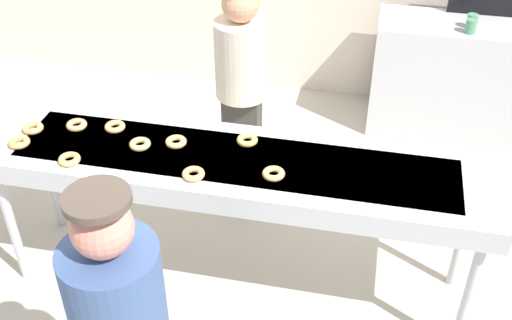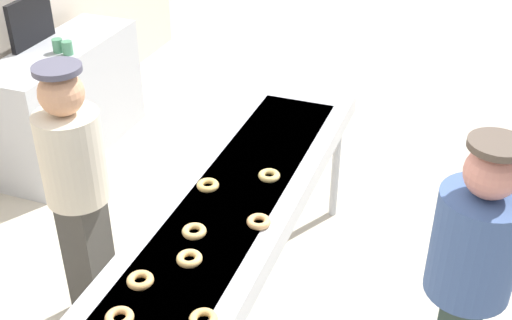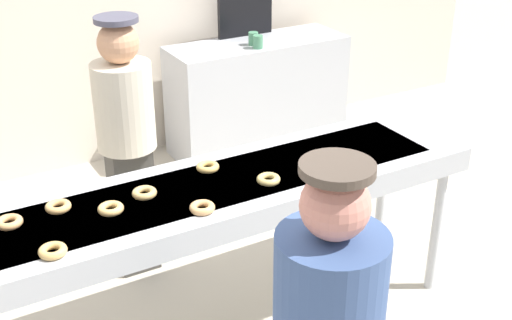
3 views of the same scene
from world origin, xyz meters
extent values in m
cube|color=#B7BABF|center=(0.00, 0.00, 0.86)|extent=(2.78, 0.65, 0.13)
cube|color=slate|center=(0.00, 0.00, 0.89)|extent=(2.36, 0.46, 0.08)
cylinder|color=#B7BABF|center=(1.29, -0.25, 0.40)|extent=(0.06, 0.06, 0.80)
cylinder|color=#B7BABF|center=(1.29, 0.25, 0.40)|extent=(0.06, 0.06, 0.80)
torus|color=#E4B760|center=(0.04, 0.15, 0.94)|extent=(0.16, 0.16, 0.03)
torus|color=#E9AC68|center=(-0.16, -0.20, 0.94)|extent=(0.16, 0.16, 0.03)
torus|color=#E5AE64|center=(-0.73, 0.13, 0.94)|extent=(0.16, 0.16, 0.03)
torus|color=#E6AA67|center=(-0.95, 0.10, 0.94)|extent=(0.15, 0.15, 0.03)
torus|color=#DEB167|center=(-0.34, 0.05, 0.94)|extent=(0.16, 0.16, 0.03)
torus|color=#EBB969|center=(-0.53, -0.01, 0.94)|extent=(0.15, 0.15, 0.03)
torus|color=#DBBA68|center=(0.23, -0.12, 0.94)|extent=(0.16, 0.16, 0.03)
torus|color=#E6B463|center=(-0.84, -0.22, 0.94)|extent=(0.16, 0.16, 0.03)
cube|color=#3C3A35|center=(-0.15, 0.83, 0.41)|extent=(0.24, 0.18, 0.83)
cylinder|color=beige|center=(-0.15, 0.83, 1.08)|extent=(0.34, 0.34, 0.50)
sphere|color=tan|center=(-0.15, 0.83, 1.44)|extent=(0.23, 0.23, 0.23)
cylinder|color=#494757|center=(-0.15, 0.83, 1.57)|extent=(0.24, 0.24, 0.03)
cylinder|color=#3F598C|center=(-0.17, -1.18, 1.08)|extent=(0.37, 0.37, 0.50)
sphere|color=tan|center=(-0.17, -1.18, 1.44)|extent=(0.22, 0.22, 0.22)
cylinder|color=brown|center=(-0.17, -1.18, 1.57)|extent=(0.23, 0.23, 0.03)
cube|color=#B7BABF|center=(1.41, 2.03, 0.46)|extent=(1.50, 0.53, 0.93)
cylinder|color=#4C8C66|center=(1.33, 1.97, 0.98)|extent=(0.08, 0.08, 0.10)
cylinder|color=#4C8C66|center=(1.32, 1.87, 0.98)|extent=(0.08, 0.08, 0.10)
cube|color=black|center=(1.41, 2.25, 1.11)|extent=(0.49, 0.04, 0.37)
camera|label=1|loc=(0.68, -2.63, 2.89)|focal=44.24mm
camera|label=2|loc=(-2.50, -1.06, 2.83)|focal=45.65mm
camera|label=3|loc=(-1.25, -2.60, 2.46)|focal=47.15mm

